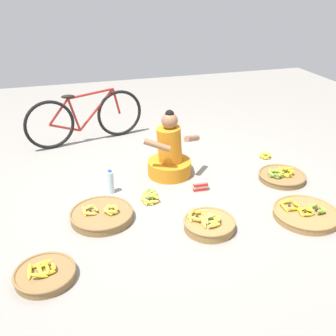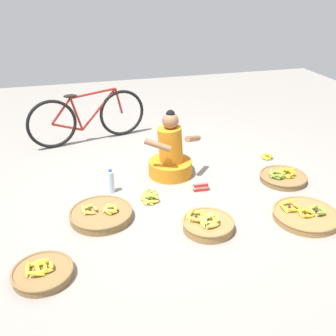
{
  "view_description": "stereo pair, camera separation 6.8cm",
  "coord_description": "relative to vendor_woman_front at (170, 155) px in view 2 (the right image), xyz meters",
  "views": [
    {
      "loc": [
        -1.05,
        -3.74,
        2.21
      ],
      "look_at": [
        0.0,
        -0.2,
        0.35
      ],
      "focal_mm": 42.0,
      "sensor_mm": 36.0,
      "label": 1
    },
    {
      "loc": [
        -0.98,
        -3.76,
        2.21
      ],
      "look_at": [
        0.0,
        -0.2,
        0.35
      ],
      "focal_mm": 42.0,
      "sensor_mm": 36.0,
      "label": 2
    }
  ],
  "objects": [
    {
      "name": "loose_bananas_front_center",
      "position": [
        1.35,
        0.1,
        -0.23
      ],
      "size": [
        0.17,
        0.18,
        0.08
      ],
      "color": "yellow",
      "rests_on": "ground"
    },
    {
      "name": "banana_basket_back_center",
      "position": [
        -0.92,
        -0.73,
        -0.21
      ],
      "size": [
        0.62,
        0.62,
        0.15
      ],
      "color": "brown",
      "rests_on": "ground"
    },
    {
      "name": "banana_basket_near_bicycle",
      "position": [
        1.03,
        -1.27,
        -0.22
      ],
      "size": [
        0.65,
        0.65,
        0.14
      ],
      "color": "olive",
      "rests_on": "ground"
    },
    {
      "name": "ground_plane",
      "position": [
        -0.17,
        -0.3,
        -0.26
      ],
      "size": [
        10.0,
        10.0,
        0.0
      ],
      "primitive_type": "plane",
      "color": "gray"
    },
    {
      "name": "water_bottle",
      "position": [
        -0.75,
        -0.23,
        -0.13
      ],
      "size": [
        0.08,
        0.08,
        0.28
      ],
      "color": "silver",
      "rests_on": "ground"
    },
    {
      "name": "banana_basket_front_right",
      "position": [
        -1.47,
        -1.44,
        -0.22
      ],
      "size": [
        0.49,
        0.49,
        0.15
      ],
      "color": "brown",
      "rests_on": "ground"
    },
    {
      "name": "vendor_woman_front",
      "position": [
        0.0,
        0.0,
        0.0
      ],
      "size": [
        0.73,
        0.52,
        0.81
      ],
      "color": "orange",
      "rests_on": "ground"
    },
    {
      "name": "banana_basket_front_left",
      "position": [
        0.04,
        -1.18,
        -0.2
      ],
      "size": [
        0.5,
        0.5,
        0.17
      ],
      "color": "olive",
      "rests_on": "ground"
    },
    {
      "name": "bicycle_leaning",
      "position": [
        -0.84,
        1.32,
        0.1
      ],
      "size": [
        1.67,
        0.4,
        0.73
      ],
      "color": "black",
      "rests_on": "ground"
    },
    {
      "name": "packet_carton_stack",
      "position": [
        0.22,
        -0.46,
        -0.2
      ],
      "size": [
        0.17,
        0.07,
        0.12
      ],
      "color": "red",
      "rests_on": "ground"
    },
    {
      "name": "banana_basket_back_left",
      "position": [
        1.23,
        -0.5,
        -0.21
      ],
      "size": [
        0.55,
        0.55,
        0.15
      ],
      "color": "brown",
      "rests_on": "ground"
    },
    {
      "name": "loose_bananas_back_right",
      "position": [
        -0.37,
        -0.49,
        -0.23
      ],
      "size": [
        0.23,
        0.3,
        0.1
      ],
      "color": "yellow",
      "rests_on": "ground"
    }
  ]
}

